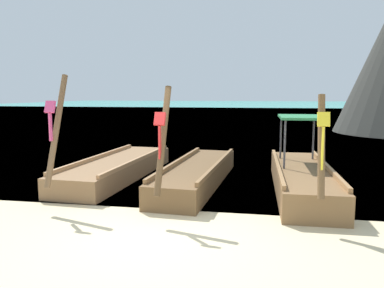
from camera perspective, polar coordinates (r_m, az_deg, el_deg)
The scene contains 5 objects.
ground at distance 6.49m, azimuth -5.69°, elevation -13.73°, with size 120.00×120.00×0.00m, color beige.
sea_water at distance 67.37m, azimuth 8.90°, elevation 5.46°, with size 120.00×120.00×0.00m, color #2DB29E.
longtail_boat_pink_ribbon at distance 10.95m, azimuth -11.16°, elevation -3.56°, with size 1.66×6.06×2.76m.
longtail_boat_red_ribbon at distance 9.93m, azimuth 0.80°, elevation -4.50°, with size 1.51×5.89×2.51m.
longtail_boat_yellow_ribbon at distance 9.56m, azimuth 16.16°, elevation -4.85°, with size 1.30×5.32×2.35m.
Camera 1 is at (1.69, -5.81, 2.35)m, focal length 35.48 mm.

